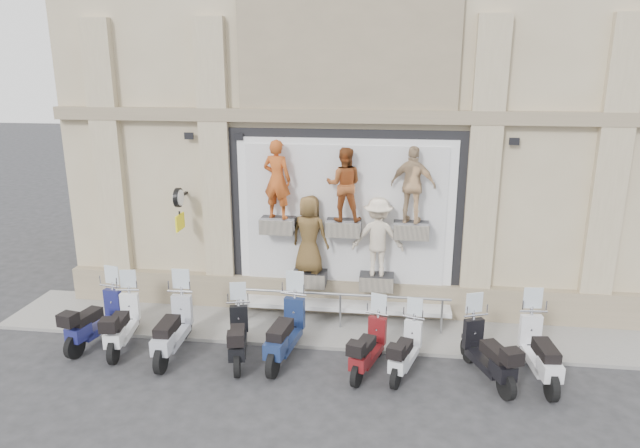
% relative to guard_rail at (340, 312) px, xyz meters
% --- Properties ---
extents(ground, '(90.00, 90.00, 0.00)m').
position_rel_guard_rail_xyz_m(ground, '(0.00, -2.00, -0.47)').
color(ground, '#29292B').
rests_on(ground, ground).
extents(sidewalk, '(16.00, 2.20, 0.08)m').
position_rel_guard_rail_xyz_m(sidewalk, '(0.00, 0.10, -0.43)').
color(sidewalk, gray).
rests_on(sidewalk, ground).
extents(building, '(14.00, 8.60, 12.00)m').
position_rel_guard_rail_xyz_m(building, '(0.00, 5.00, 5.54)').
color(building, '#C2B28E').
rests_on(building, ground).
extents(shop_vitrine, '(5.60, 0.83, 4.30)m').
position_rel_guard_rail_xyz_m(shop_vitrine, '(0.08, 0.73, 1.96)').
color(shop_vitrine, black).
rests_on(shop_vitrine, ground).
extents(guard_rail, '(5.06, 0.10, 0.93)m').
position_rel_guard_rail_xyz_m(guard_rail, '(0.00, 0.00, 0.00)').
color(guard_rail, '#9EA0A5').
rests_on(guard_rail, ground).
extents(clock_sign_bracket, '(0.10, 0.80, 1.02)m').
position_rel_guard_rail_xyz_m(clock_sign_bracket, '(-3.90, 0.47, 2.34)').
color(clock_sign_bracket, black).
rests_on(clock_sign_bracket, ground).
extents(scooter_a, '(0.94, 2.04, 1.59)m').
position_rel_guard_rail_xyz_m(scooter_a, '(-5.27, -1.32, 0.33)').
color(scooter_a, '#171A52').
rests_on(scooter_a, ground).
extents(scooter_b, '(0.85, 1.99, 1.57)m').
position_rel_guard_rail_xyz_m(scooter_b, '(-4.60, -1.44, 0.32)').
color(scooter_b, white).
rests_on(scooter_b, ground).
extents(scooter_c, '(0.68, 2.10, 1.69)m').
position_rel_guard_rail_xyz_m(scooter_c, '(-3.40, -1.60, 0.38)').
color(scooter_c, '#A7AAB5').
rests_on(scooter_c, ground).
extents(scooter_d, '(0.93, 1.92, 1.50)m').
position_rel_guard_rail_xyz_m(scooter_d, '(-1.97, -1.63, 0.28)').
color(scooter_d, black).
rests_on(scooter_d, ground).
extents(scooter_e, '(0.89, 2.17, 1.71)m').
position_rel_guard_rail_xyz_m(scooter_e, '(-1.01, -1.47, 0.39)').
color(scooter_e, '#16254D').
rests_on(scooter_e, ground).
extents(scooter_f, '(1.01, 1.85, 1.44)m').
position_rel_guard_rail_xyz_m(scooter_f, '(0.74, -1.71, 0.26)').
color(scooter_f, '#5F1013').
rests_on(scooter_f, ground).
extents(scooter_g, '(0.98, 1.79, 1.40)m').
position_rel_guard_rail_xyz_m(scooter_g, '(1.48, -1.71, 0.23)').
color(scooter_g, silver).
rests_on(scooter_g, ground).
extents(scooter_h, '(1.25, 2.01, 1.57)m').
position_rel_guard_rail_xyz_m(scooter_h, '(3.05, -1.74, 0.32)').
color(scooter_h, black).
rests_on(scooter_h, ground).
extents(scooter_i, '(0.79, 2.09, 1.65)m').
position_rel_guard_rail_xyz_m(scooter_i, '(4.06, -1.59, 0.36)').
color(scooter_i, silver).
rests_on(scooter_i, ground).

